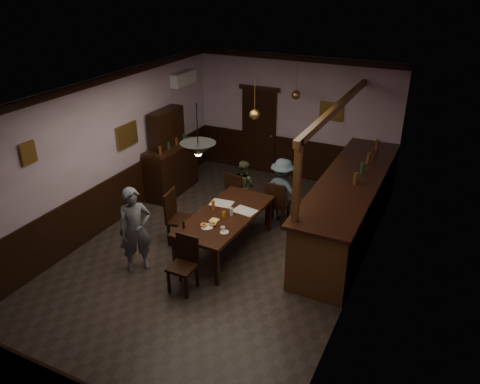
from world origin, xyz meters
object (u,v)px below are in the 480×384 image
Objects in this scene: person_standing at (135,230)px; sideboard at (170,160)px; chair_side at (177,215)px; pendant_brass_far at (296,95)px; person_seated_left at (243,186)px; bar_counter at (350,204)px; person_seated_right at (282,190)px; dining_table at (225,217)px; pendant_brass_mid at (254,115)px; chair_far_left at (237,192)px; chair_near at (185,261)px; chair_far_right at (276,202)px; coffee_cup at (223,229)px; soda_can at (224,215)px; pendant_iron at (198,150)px.

person_standing is 0.78× the size of sideboard.
chair_side is 3.73m from pendant_brass_far.
person_seated_left is 0.25× the size of bar_counter.
person_standing reaches higher than person_seated_right.
person_seated_left is 2.28m from pendant_brass_far.
sideboard is (-2.29, 1.65, 0.11)m from dining_table.
pendant_brass_mid reaches higher than dining_table.
pendant_brass_mid is at bearing -43.58° from chair_side.
pendant_brass_mid and pendant_brass_far have the same top height.
dining_table is 1.65× the size of person_seated_right.
bar_counter is at bearing -38.94° from pendant_brass_far.
chair_far_left is 1.04× the size of chair_near.
dining_table is 2.31× the size of chair_far_right.
coffee_cup is 3.79m from pendant_brass_far.
dining_table is at bearing 115.85° from coffee_cup.
soda_can is 1.98m from pendant_brass_mid.
dining_table is 0.62m from coffee_cup.
sideboard is 2.44× the size of pendant_brass_far.
pendant_brass_far is (0.61, 1.36, 1.72)m from person_seated_left.
coffee_cup is 0.10× the size of pendant_brass_mid.
chair_far_left reaches higher than dining_table.
person_seated_left is 1.42× the size of pendant_brass_mid.
person_seated_left is (-0.33, 2.89, 0.05)m from chair_near.
chair_side is (-0.89, 1.14, 0.06)m from chair_near.
pendant_iron and pendant_brass_mid have the same top height.
dining_table is 27.99× the size of coffee_cup.
chair_near is 3.49m from bar_counter.
chair_near is (-0.56, -2.57, -0.01)m from chair_far_right.
pendant_brass_mid is at bearing 99.48° from coffee_cup.
pendant_brass_far reaches higher than dining_table.
person_seated_left is 9.56× the size of soda_can.
pendant_brass_far is at bearing 86.31° from chair_near.
chair_side is at bearing 59.79° from person_seated_right.
chair_far_right is (0.91, -0.04, -0.01)m from chair_far_left.
person_standing reaches higher than chair_far_left.
soda_can is at bearing -93.40° from pendant_brass_far.
chair_far_left is at bearing 25.21° from person_standing.
dining_table is at bearing -87.47° from chair_side.
person_standing is 1.91× the size of pendant_brass_mid.
person_seated_right is at bearing 74.20° from soda_can.
chair_far_left reaches higher than chair_near.
bar_counter reaches higher than chair_side.
chair_far_right is 2.74m from pendant_iron.
chair_far_right is 8.06× the size of soda_can.
chair_side is 0.69× the size of person_standing.
sideboard is 4.21m from bar_counter.
pendant_iron is (-0.08, -0.67, 1.46)m from soda_can.
chair_far_right reaches higher than dining_table.
chair_side reaches higher than coffee_cup.
pendant_iron reaches higher than bar_counter.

